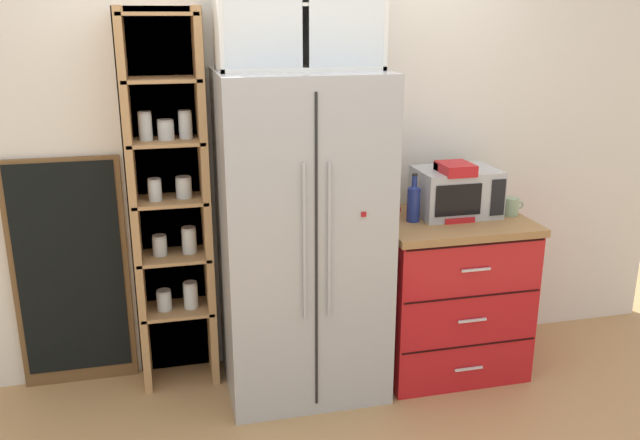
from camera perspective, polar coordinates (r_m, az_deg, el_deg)
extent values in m
plane|color=tan|center=(3.83, -1.44, -13.75)|extent=(10.48, 10.48, 0.00)
cube|color=silver|center=(3.75, -2.90, 6.46)|extent=(4.80, 0.10, 2.55)
cube|color=#ADAFB5|center=(3.49, -1.60, -1.46)|extent=(0.83, 0.67, 1.71)
cube|color=black|center=(3.17, -0.31, -3.36)|extent=(0.01, 0.01, 1.58)
cylinder|color=#ADAFB5|center=(3.12, -1.34, -2.04)|extent=(0.02, 0.02, 0.77)
cylinder|color=#ADAFB5|center=(3.15, 0.80, -1.87)|extent=(0.02, 0.02, 0.77)
cube|color=#A8161C|center=(3.17, 3.77, 0.48)|extent=(0.02, 0.01, 0.02)
cube|color=brown|center=(3.71, -12.75, 1.71)|extent=(0.45, 0.04, 2.01)
cube|color=tan|center=(3.57, -15.61, 0.88)|extent=(0.04, 0.26, 2.01)
cube|color=tan|center=(3.57, -9.77, 1.29)|extent=(0.04, 0.26, 2.01)
cube|color=tan|center=(3.77, -12.11, -7.49)|extent=(0.39, 0.26, 0.02)
cylinder|color=silver|center=(3.74, -13.20, -6.77)|extent=(0.08, 0.08, 0.10)
cylinder|color=white|center=(3.74, -13.19, -6.98)|extent=(0.07, 0.07, 0.07)
cylinder|color=#B2B2B7|center=(3.72, -13.26, -5.96)|extent=(0.08, 0.08, 0.01)
cylinder|color=silver|center=(3.73, -11.02, -6.40)|extent=(0.08, 0.08, 0.14)
cylinder|color=#382316|center=(3.73, -11.00, -6.69)|extent=(0.07, 0.07, 0.09)
cylinder|color=#B2B2B7|center=(3.70, -11.08, -5.33)|extent=(0.07, 0.07, 0.01)
cube|color=tan|center=(3.65, -12.41, -3.06)|extent=(0.39, 0.26, 0.02)
cylinder|color=silver|center=(3.65, -13.56, -2.20)|extent=(0.08, 0.08, 0.10)
cylinder|color=white|center=(3.65, -13.54, -2.41)|extent=(0.07, 0.07, 0.07)
cylinder|color=#B2B2B7|center=(3.63, -13.62, -1.38)|extent=(0.07, 0.07, 0.01)
cylinder|color=silver|center=(3.64, -11.15, -1.78)|extent=(0.08, 0.08, 0.13)
cylinder|color=#CCB78C|center=(3.65, -11.13, -2.08)|extent=(0.07, 0.07, 0.09)
cylinder|color=#B2B2B7|center=(3.62, -11.21, -0.70)|extent=(0.07, 0.07, 0.01)
cube|color=tan|center=(3.56, -12.72, 1.64)|extent=(0.39, 0.26, 0.02)
cylinder|color=silver|center=(3.53, -13.96, 2.45)|extent=(0.07, 0.07, 0.10)
cylinder|color=#B77A38|center=(3.53, -13.94, 2.20)|extent=(0.06, 0.06, 0.07)
cylinder|color=#B2B2B7|center=(3.51, -14.03, 3.37)|extent=(0.07, 0.07, 0.01)
cylinder|color=silver|center=(3.55, -11.59, 2.68)|extent=(0.08, 0.08, 0.10)
cylinder|color=#E0C67F|center=(3.56, -11.58, 2.45)|extent=(0.07, 0.07, 0.07)
cylinder|color=#B2B2B7|center=(3.54, -11.65, 3.56)|extent=(0.08, 0.08, 0.01)
cube|color=tan|center=(3.49, -13.06, 6.56)|extent=(0.39, 0.26, 0.02)
cylinder|color=silver|center=(3.49, -14.74, 7.70)|extent=(0.07, 0.07, 0.13)
cylinder|color=brown|center=(3.49, -14.71, 7.37)|extent=(0.06, 0.06, 0.09)
cylinder|color=#B2B2B7|center=(3.48, -14.83, 8.88)|extent=(0.06, 0.06, 0.01)
cylinder|color=silver|center=(3.49, -13.07, 7.46)|extent=(0.08, 0.08, 0.09)
cylinder|color=#2D2D2D|center=(3.49, -13.05, 7.24)|extent=(0.07, 0.07, 0.06)
cylinder|color=#B2B2B7|center=(3.48, -13.12, 8.29)|extent=(0.08, 0.08, 0.01)
cylinder|color=silver|center=(3.49, -11.46, 7.92)|extent=(0.07, 0.07, 0.13)
cylinder|color=beige|center=(3.50, -11.44, 7.60)|extent=(0.06, 0.06, 0.09)
cylinder|color=#B2B2B7|center=(3.48, -11.53, 9.10)|extent=(0.07, 0.07, 0.01)
cube|color=tan|center=(3.45, -13.41, 11.64)|extent=(0.39, 0.26, 0.02)
cube|color=tan|center=(3.44, -13.78, 16.79)|extent=(0.39, 0.26, 0.02)
cube|color=red|center=(3.90, 10.76, -6.38)|extent=(0.79, 0.65, 0.86)
cube|color=#9E7042|center=(3.75, 11.14, -0.07)|extent=(0.82, 0.68, 0.04)
cube|color=black|center=(3.71, 12.70, -10.50)|extent=(0.77, 0.00, 0.01)
cube|color=silver|center=(3.76, 12.63, -12.34)|extent=(0.16, 0.01, 0.01)
cube|color=black|center=(3.58, 13.00, -6.43)|extent=(0.77, 0.00, 0.01)
cube|color=silver|center=(3.63, 12.92, -8.39)|extent=(0.16, 0.01, 0.01)
cube|color=black|center=(3.48, 13.31, -2.10)|extent=(0.77, 0.00, 0.01)
cube|color=silver|center=(3.52, 13.23, -4.18)|extent=(0.16, 0.01, 0.01)
cube|color=#ADAFB5|center=(3.77, 11.56, 2.37)|extent=(0.44, 0.32, 0.26)
cube|color=black|center=(3.60, 11.79, 1.67)|extent=(0.26, 0.01, 0.17)
cube|color=black|center=(3.71, 15.01, 1.87)|extent=(0.08, 0.01, 0.20)
cube|color=red|center=(3.72, 11.29, 0.36)|extent=(0.17, 0.20, 0.03)
cube|color=red|center=(3.75, 10.97, 2.63)|extent=(0.17, 0.06, 0.30)
cube|color=red|center=(3.66, 11.53, 4.34)|extent=(0.17, 0.20, 0.06)
cylinder|color=black|center=(3.69, 11.42, 1.43)|extent=(0.11, 0.11, 0.12)
cylinder|color=#8CA37F|center=(3.85, 16.02, 1.12)|extent=(0.09, 0.09, 0.10)
torus|color=#8CA37F|center=(3.88, 16.75, 1.24)|extent=(0.05, 0.01, 0.05)
cylinder|color=red|center=(3.66, 5.94, 0.76)|extent=(0.07, 0.07, 0.08)
torus|color=red|center=(3.67, 6.64, 0.87)|extent=(0.05, 0.01, 0.05)
cylinder|color=brown|center=(3.75, 10.99, 1.92)|extent=(0.07, 0.07, 0.21)
cone|color=brown|center=(3.72, 11.09, 3.54)|extent=(0.07, 0.07, 0.04)
cylinder|color=brown|center=(3.72, 11.11, 3.99)|extent=(0.03, 0.03, 0.07)
cylinder|color=black|center=(3.71, 11.15, 4.59)|extent=(0.03, 0.03, 0.01)
cylinder|color=navy|center=(3.62, 8.01, 1.30)|extent=(0.07, 0.07, 0.18)
cone|color=navy|center=(3.59, 8.07, 2.80)|extent=(0.07, 0.07, 0.04)
cylinder|color=navy|center=(3.58, 8.09, 3.26)|extent=(0.03, 0.03, 0.07)
cylinder|color=black|center=(3.58, 8.12, 3.88)|extent=(0.03, 0.03, 0.01)
cube|color=silver|center=(3.47, -2.38, 17.91)|extent=(0.80, 0.02, 0.61)
cube|color=silver|center=(3.33, -1.80, 12.91)|extent=(0.80, 0.32, 0.02)
cube|color=silver|center=(3.27, -8.85, 17.79)|extent=(0.02, 0.32, 0.61)
cube|color=silver|center=(3.43, 4.84, 17.88)|extent=(0.02, 0.32, 0.61)
cube|color=silver|center=(3.32, -1.85, 17.95)|extent=(0.77, 0.30, 0.02)
cube|color=silver|center=(3.14, -4.97, 17.95)|extent=(0.37, 0.01, 0.57)
cube|color=silver|center=(3.22, 2.39, 17.97)|extent=(0.37, 0.01, 0.57)
cylinder|color=silver|center=(3.29, -6.68, 12.96)|extent=(0.05, 0.05, 0.00)
cylinder|color=silver|center=(3.28, -6.70, 13.53)|extent=(0.01, 0.01, 0.07)
cone|color=silver|center=(3.28, -6.73, 14.58)|extent=(0.06, 0.06, 0.05)
cylinder|color=silver|center=(3.33, -1.80, 13.12)|extent=(0.05, 0.05, 0.00)
cylinder|color=silver|center=(3.33, -1.80, 13.68)|extent=(0.01, 0.01, 0.07)
cone|color=silver|center=(3.33, -1.81, 14.72)|extent=(0.06, 0.06, 0.05)
cylinder|color=silver|center=(3.40, 2.92, 13.18)|extent=(0.05, 0.05, 0.00)
cylinder|color=silver|center=(3.40, 2.93, 13.74)|extent=(0.01, 0.01, 0.07)
cone|color=silver|center=(3.40, 2.94, 14.75)|extent=(0.06, 0.06, 0.05)
cube|color=brown|center=(3.82, -20.53, -4.38)|extent=(0.60, 0.04, 1.27)
cube|color=black|center=(3.79, -20.61, -4.06)|extent=(0.54, 0.01, 1.17)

